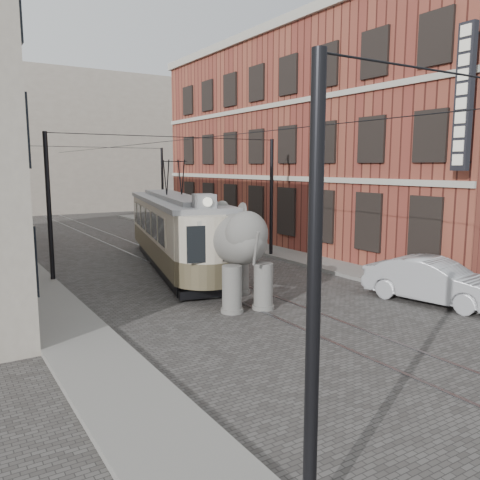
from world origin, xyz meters
TOP-DOWN VIEW (x-y plane):
  - ground at (0.00, 0.00)m, footprint 120.00×120.00m
  - tram_rails at (0.00, 0.00)m, footprint 1.54×80.00m
  - sidewalk_right at (6.00, 0.00)m, footprint 2.00×60.00m
  - sidewalk_left at (-6.50, 0.00)m, footprint 2.00×60.00m
  - brick_building at (11.00, 9.00)m, footprint 8.00×26.00m
  - distant_block at (0.00, 40.00)m, footprint 28.00×10.00m
  - catenary at (-0.20, 5.00)m, footprint 11.00×30.20m
  - tram at (-0.09, 6.22)m, footprint 5.39×12.66m
  - elephant at (-0.82, -0.40)m, footprint 4.13×6.06m
  - parked_car at (4.86, -4.06)m, footprint 2.64×4.92m

SIDE VIEW (x-z plane):
  - ground at x=0.00m, z-range 0.00..0.00m
  - tram_rails at x=0.00m, z-range 0.00..0.02m
  - sidewalk_right at x=6.00m, z-range 0.00..0.15m
  - sidewalk_left at x=-6.50m, z-range 0.00..0.15m
  - parked_car at x=4.86m, z-range 0.00..1.54m
  - elephant at x=-0.82m, z-range 0.00..3.40m
  - tram at x=-0.09m, z-range 0.00..4.92m
  - catenary at x=-0.20m, z-range 0.00..6.00m
  - brick_building at x=11.00m, z-range 0.00..12.00m
  - distant_block at x=0.00m, z-range 0.00..14.00m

